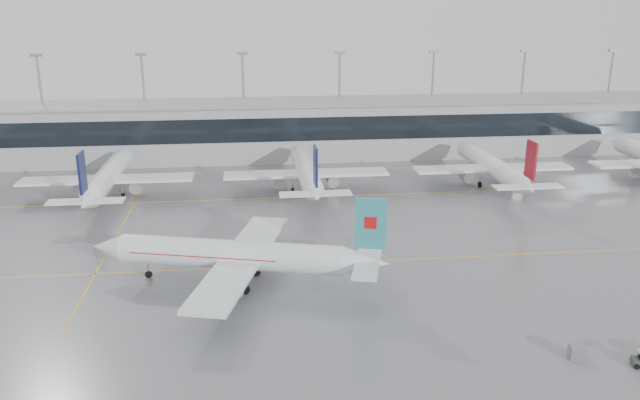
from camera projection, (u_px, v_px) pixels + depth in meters
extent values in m
plane|color=slate|center=(330.00, 263.00, 81.97)|extent=(320.00, 320.00, 0.00)
cube|color=gold|center=(330.00, 263.00, 81.97)|extent=(120.00, 0.25, 0.01)
cube|color=gold|center=(308.00, 197.00, 110.43)|extent=(120.00, 0.25, 0.01)
cube|color=gold|center=(118.00, 233.00, 92.91)|extent=(0.25, 60.00, 0.01)
cube|color=#9F9FA3|center=(294.00, 130.00, 139.01)|extent=(180.00, 15.00, 12.00)
cube|color=black|center=(297.00, 129.00, 131.40)|extent=(180.00, 0.20, 5.00)
cube|color=gray|center=(294.00, 102.00, 137.17)|extent=(182.00, 16.00, 0.40)
cylinder|color=gray|center=(43.00, 108.00, 137.19)|extent=(0.50, 0.50, 22.00)
cube|color=gray|center=(36.00, 55.00, 133.84)|extent=(2.40, 1.00, 0.60)
cylinder|color=gray|center=(145.00, 106.00, 139.60)|extent=(0.50, 0.50, 22.00)
cube|color=gray|center=(141.00, 54.00, 136.25)|extent=(2.40, 1.00, 0.60)
cylinder|color=gray|center=(244.00, 104.00, 142.02)|extent=(0.50, 0.50, 22.00)
cube|color=gray|center=(242.00, 54.00, 138.67)|extent=(2.40, 1.00, 0.60)
cylinder|color=gray|center=(339.00, 103.00, 144.43)|extent=(0.50, 0.50, 22.00)
cube|color=gray|center=(340.00, 53.00, 141.08)|extent=(2.40, 1.00, 0.60)
cylinder|color=gray|center=(432.00, 101.00, 146.84)|extent=(0.50, 0.50, 22.00)
cube|color=gray|center=(434.00, 52.00, 143.49)|extent=(2.40, 1.00, 0.60)
cylinder|color=gray|center=(521.00, 100.00, 149.26)|extent=(0.50, 0.50, 22.00)
cube|color=gray|center=(526.00, 51.00, 145.90)|extent=(2.40, 1.00, 0.60)
cylinder|color=gray|center=(607.00, 98.00, 151.67)|extent=(0.50, 0.50, 22.00)
cube|color=gray|center=(614.00, 50.00, 148.32)|extent=(2.40, 1.00, 0.60)
cylinder|color=silver|center=(230.00, 254.00, 74.89)|extent=(27.19, 10.67, 3.57)
cone|color=silver|center=(108.00, 247.00, 77.17)|extent=(4.80, 4.50, 3.57)
cone|color=silver|center=(366.00, 263.00, 72.49)|extent=(6.35, 4.93, 3.57)
cube|color=silver|center=(242.00, 258.00, 74.79)|extent=(12.65, 29.76, 0.45)
cube|color=silver|center=(368.00, 260.00, 72.37)|extent=(5.71, 11.68, 0.25)
cube|color=teal|center=(371.00, 224.00, 71.00)|extent=(3.56, 1.29, 6.09)
cylinder|color=#A3A3A4|center=(227.00, 286.00, 70.77)|extent=(4.03, 2.98, 2.10)
cylinder|color=#A3A3A4|center=(249.00, 255.00, 79.83)|extent=(4.03, 2.98, 2.10)
cylinder|color=gray|center=(148.00, 269.00, 77.20)|extent=(0.20, 0.20, 1.55)
cylinder|color=black|center=(149.00, 274.00, 77.43)|extent=(0.95, 0.53, 0.90)
cylinder|color=gray|center=(245.00, 284.00, 72.80)|extent=(0.24, 0.24, 1.55)
cylinder|color=black|center=(245.00, 290.00, 73.03)|extent=(1.18, 0.73, 1.10)
cylinder|color=gray|center=(256.00, 266.00, 77.70)|extent=(0.24, 0.24, 1.55)
cylinder|color=black|center=(256.00, 272.00, 77.93)|extent=(1.18, 0.73, 1.10)
cube|color=#B70F0F|center=(371.00, 222.00, 70.95)|extent=(1.47, 0.81, 1.40)
cube|color=#B70F0F|center=(206.00, 251.00, 75.27)|extent=(18.31, 8.26, 0.12)
cylinder|color=white|center=(109.00, 175.00, 110.21)|extent=(3.59, 27.36, 3.59)
cone|color=white|center=(125.00, 155.00, 125.09)|extent=(3.59, 4.00, 3.59)
cone|color=white|center=(86.00, 203.00, 94.58)|extent=(3.59, 5.60, 3.59)
cube|color=white|center=(107.00, 179.00, 108.91)|extent=(29.64, 5.00, 0.45)
cube|color=white|center=(86.00, 201.00, 94.30)|extent=(11.40, 2.80, 0.25)
cube|color=#101643|center=(82.00, 172.00, 92.76)|extent=(0.35, 3.60, 6.12)
cylinder|color=#A3A3A4|center=(81.00, 188.00, 109.30)|extent=(2.10, 3.60, 2.10)
cylinder|color=#A3A3A4|center=(137.00, 186.00, 110.35)|extent=(2.10, 3.60, 2.10)
cylinder|color=gray|center=(121.00, 174.00, 121.11)|extent=(0.20, 0.20, 1.56)
cylinder|color=black|center=(122.00, 178.00, 121.34)|extent=(0.30, 0.90, 0.90)
cylinder|color=gray|center=(92.00, 193.00, 108.29)|extent=(0.24, 0.24, 1.56)
cylinder|color=black|center=(92.00, 197.00, 108.52)|extent=(0.45, 1.10, 1.10)
cylinder|color=gray|center=(123.00, 192.00, 108.86)|extent=(0.24, 0.24, 1.56)
cylinder|color=black|center=(123.00, 196.00, 109.09)|extent=(0.45, 1.10, 1.10)
cylinder|color=white|center=(306.00, 169.00, 114.05)|extent=(3.59, 27.36, 3.59)
cone|color=white|center=(299.00, 151.00, 128.93)|extent=(3.59, 4.00, 3.59)
cone|color=white|center=(315.00, 195.00, 98.41)|extent=(3.59, 5.60, 3.59)
cube|color=white|center=(306.00, 173.00, 112.75)|extent=(29.64, 5.00, 0.45)
cube|color=white|center=(315.00, 194.00, 98.14)|extent=(11.40, 2.80, 0.25)
cube|color=#101643|center=(315.00, 166.00, 96.60)|extent=(0.35, 3.60, 6.12)
cylinder|color=#A3A3A4|center=(280.00, 182.00, 113.14)|extent=(2.10, 3.60, 2.10)
cylinder|color=#A3A3A4|center=(332.00, 180.00, 114.19)|extent=(2.10, 3.60, 2.10)
cylinder|color=gray|center=(301.00, 169.00, 124.94)|extent=(0.20, 0.20, 1.56)
cylinder|color=black|center=(301.00, 172.00, 125.18)|extent=(0.30, 0.90, 0.90)
cylinder|color=gray|center=(293.00, 186.00, 112.13)|extent=(0.24, 0.24, 1.56)
cylinder|color=black|center=(293.00, 191.00, 112.36)|extent=(0.45, 1.10, 1.10)
cylinder|color=gray|center=(321.00, 186.00, 112.70)|extent=(0.24, 0.24, 1.56)
cylinder|color=black|center=(321.00, 190.00, 112.93)|extent=(0.45, 1.10, 1.10)
cylinder|color=white|center=(490.00, 164.00, 117.89)|extent=(3.59, 27.36, 3.59)
cone|color=white|center=(462.00, 146.00, 132.76)|extent=(3.59, 4.00, 3.59)
cone|color=white|center=(527.00, 188.00, 102.25)|extent=(3.59, 5.60, 3.59)
cube|color=white|center=(492.00, 168.00, 116.58)|extent=(29.64, 5.00, 0.45)
cube|color=white|center=(528.00, 187.00, 101.98)|extent=(11.40, 2.80, 0.25)
cube|color=maroon|center=(531.00, 160.00, 100.43)|extent=(0.35, 3.60, 6.12)
cylinder|color=#A3A3A4|center=(466.00, 176.00, 116.98)|extent=(2.10, 3.60, 2.10)
cylinder|color=#A3A3A4|center=(515.00, 174.00, 118.03)|extent=(2.10, 3.60, 2.10)
cylinder|color=gray|center=(469.00, 164.00, 128.78)|extent=(0.20, 0.20, 1.56)
cylinder|color=black|center=(469.00, 167.00, 129.01)|extent=(0.30, 0.90, 0.90)
cylinder|color=gray|center=(480.00, 181.00, 115.96)|extent=(0.24, 0.24, 1.56)
cylinder|color=black|center=(480.00, 185.00, 116.20)|extent=(0.45, 1.10, 1.10)
cylinder|color=gray|center=(507.00, 180.00, 116.53)|extent=(0.24, 0.24, 1.56)
cylinder|color=black|center=(506.00, 184.00, 116.77)|extent=(0.45, 1.10, 1.10)
cone|color=white|center=(617.00, 142.00, 136.60)|extent=(3.59, 4.00, 3.59)
cylinder|color=gray|center=(628.00, 159.00, 132.62)|extent=(0.20, 0.20, 1.56)
cylinder|color=black|center=(628.00, 163.00, 132.85)|extent=(0.30, 0.90, 0.90)
cylinder|color=gray|center=(638.00, 353.00, 58.62)|extent=(0.07, 0.07, 0.80)
cylinder|color=black|center=(637.00, 367.00, 57.90)|extent=(0.56, 0.30, 0.53)
cylinder|color=black|center=(632.00, 360.00, 58.99)|extent=(0.56, 0.30, 0.53)
cube|color=slate|center=(577.00, 352.00, 59.55)|extent=(1.56, 1.48, 1.36)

